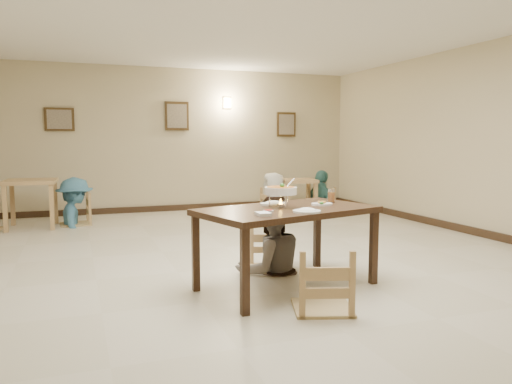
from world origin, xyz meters
name	(u,v)px	position (x,y,z in m)	size (l,w,h in m)	color
floor	(251,266)	(0.00, 0.00, 0.00)	(10.00, 10.00, 0.00)	beige
ceiling	(251,8)	(0.00, 0.00, 3.00)	(10.00, 10.00, 0.00)	silver
wall_back	(172,140)	(0.00, 5.00, 1.50)	(10.00, 10.00, 0.00)	#C6B68F
wall_right	(512,140)	(4.00, 0.00, 1.50)	(10.00, 10.00, 0.00)	#C6B68F
baseboard_back	(174,208)	(0.00, 4.97, 0.06)	(8.00, 0.06, 0.12)	black
baseboard_right	(505,238)	(3.97, 0.00, 0.06)	(0.06, 10.00, 0.12)	black
picture_a	(59,119)	(-2.20, 4.96, 1.90)	(0.55, 0.04, 0.45)	#392712
picture_b	(177,116)	(0.10, 4.96, 2.00)	(0.50, 0.04, 0.60)	#392712
picture_c	(286,125)	(2.60, 4.96, 1.85)	(0.45, 0.04, 0.55)	#392712
wall_sconce	(227,103)	(1.20, 4.96, 2.30)	(0.16, 0.05, 0.22)	#FFD88C
main_table	(287,216)	(0.05, -0.94, 0.74)	(1.95, 1.42, 0.82)	#392214
chair_far	(268,230)	(0.12, -0.22, 0.46)	(0.43, 0.43, 0.92)	tan
chair_near	(323,250)	(0.08, -1.68, 0.54)	(0.51, 0.51, 1.08)	tan
main_diner	(271,197)	(0.13, -0.29, 0.86)	(0.84, 0.65, 1.73)	gray
curry_warmer	(281,191)	(-0.01, -0.91, 0.99)	(0.36, 0.32, 0.29)	silver
rice_plate_far	(273,204)	(0.00, -0.69, 0.84)	(0.28, 0.28, 0.06)	white
rice_plate_near	(307,211)	(0.10, -1.30, 0.84)	(0.26, 0.26, 0.06)	white
fried_plate	(322,203)	(0.48, -0.88, 0.84)	(0.23, 0.23, 0.05)	white
chili_dish	(268,211)	(-0.23, -1.14, 0.83)	(0.10, 0.10, 0.02)	white
napkin_cutlery	(263,214)	(-0.36, -1.34, 0.84)	(0.15, 0.24, 0.03)	white
drink_glass	(331,196)	(0.68, -0.70, 0.89)	(0.08, 0.08, 0.15)	white
bg_table_left	(31,188)	(-2.67, 3.75, 0.69)	(0.87, 0.87, 0.83)	tan
bg_table_right	(298,186)	(2.39, 3.82, 0.56)	(0.82, 0.82, 0.70)	tan
bg_chair_lr	(74,195)	(-1.97, 3.82, 0.54)	(0.51, 0.51, 1.08)	tan
bg_chair_rl	(274,190)	(1.83, 3.81, 0.49)	(0.46, 0.46, 0.99)	tan
bg_chair_rr	(322,189)	(2.94, 3.86, 0.47)	(0.45, 0.45, 0.95)	tan
bg_diner_b	(74,177)	(-1.97, 3.82, 0.85)	(1.09, 0.63, 1.69)	teal
bg_diner_c	(274,173)	(1.83, 3.81, 0.84)	(0.82, 0.54, 1.69)	silver
bg_diner_d	(322,170)	(2.94, 3.86, 0.87)	(1.02, 0.42, 1.74)	#3E7D78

